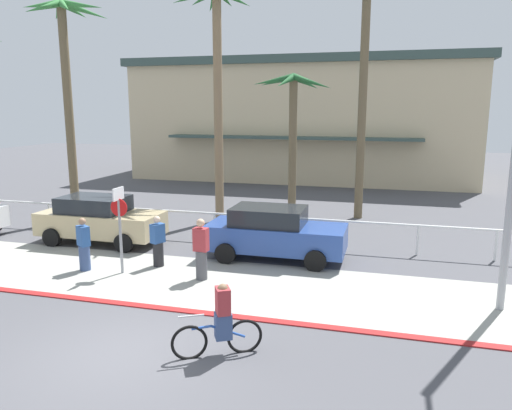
% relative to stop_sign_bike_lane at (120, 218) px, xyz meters
% --- Properties ---
extents(ground_plane, '(80.00, 80.00, 0.00)m').
position_rel_stop_sign_bike_lane_xyz_m(ground_plane, '(2.53, 5.73, -1.68)').
color(ground_plane, '#4C4C51').
extents(sidewalk_strip, '(44.00, 4.00, 0.02)m').
position_rel_stop_sign_bike_lane_xyz_m(sidewalk_strip, '(2.53, -0.07, -1.67)').
color(sidewalk_strip, '#9E9E93').
rests_on(sidewalk_strip, ground).
extents(curb_paint, '(44.00, 0.24, 0.03)m').
position_rel_stop_sign_bike_lane_xyz_m(curb_paint, '(2.53, -2.07, -1.66)').
color(curb_paint, maroon).
rests_on(curb_paint, ground).
extents(building_backdrop, '(22.73, 12.27, 7.94)m').
position_rel_stop_sign_bike_lane_xyz_m(building_backdrop, '(1.48, 23.15, 2.31)').
color(building_backdrop, beige).
rests_on(building_backdrop, ground).
extents(rail_fence, '(21.39, 0.08, 1.04)m').
position_rel_stop_sign_bike_lane_xyz_m(rail_fence, '(2.53, 4.23, -0.84)').
color(rail_fence, white).
rests_on(rail_fence, ground).
extents(stop_sign_bike_lane, '(0.52, 0.56, 2.56)m').
position_rel_stop_sign_bike_lane_xyz_m(stop_sign_bike_lane, '(0.00, 0.00, 0.00)').
color(stop_sign_bike_lane, gray).
rests_on(stop_sign_bike_lane, ground).
extents(palm_tree_1, '(3.65, 3.08, 9.05)m').
position_rel_stop_sign_bike_lane_xyz_m(palm_tree_1, '(-5.55, 5.77, 5.09)').
color(palm_tree_1, brown).
rests_on(palm_tree_1, ground).
extents(palm_tree_2, '(3.36, 3.12, 9.50)m').
position_rel_stop_sign_bike_lane_xyz_m(palm_tree_2, '(0.46, 7.27, 5.39)').
color(palm_tree_2, '#846B4C').
rests_on(palm_tree_2, ground).
extents(palm_tree_3, '(3.45, 3.02, 6.27)m').
position_rel_stop_sign_bike_lane_xyz_m(palm_tree_3, '(3.15, 9.44, 3.09)').
color(palm_tree_3, brown).
rests_on(palm_tree_3, ground).
extents(palm_tree_4, '(2.57, 3.39, 10.10)m').
position_rel_stop_sign_bike_lane_xyz_m(palm_tree_4, '(6.19, 9.43, 5.37)').
color(palm_tree_4, brown).
rests_on(palm_tree_4, ground).
extents(car_tan_1, '(4.40, 2.02, 1.69)m').
position_rel_stop_sign_bike_lane_xyz_m(car_tan_1, '(-2.51, 2.80, -0.81)').
color(car_tan_1, tan).
rests_on(car_tan_1, ground).
extents(car_blue_2, '(4.40, 2.02, 1.69)m').
position_rel_stop_sign_bike_lane_xyz_m(car_blue_2, '(3.99, 2.58, -0.81)').
color(car_blue_2, '#284793').
rests_on(car_blue_2, ground).
extents(cyclist_blue_0, '(1.61, 0.95, 1.50)m').
position_rel_stop_sign_bike_lane_xyz_m(cyclist_blue_0, '(4.43, -3.84, -0.98)').
color(cyclist_blue_0, black).
rests_on(cyclist_blue_0, ground).
extents(pedestrian_0, '(0.42, 0.34, 1.77)m').
position_rel_stop_sign_bike_lane_xyz_m(pedestrian_0, '(2.46, 0.10, -0.85)').
color(pedestrian_0, '#4C4C51').
rests_on(pedestrian_0, ground).
extents(pedestrian_1, '(0.48, 0.44, 1.62)m').
position_rel_stop_sign_bike_lane_xyz_m(pedestrian_1, '(-1.20, -0.07, -0.93)').
color(pedestrian_1, '#384C7A').
rests_on(pedestrian_1, ground).
extents(pedestrian_2, '(0.43, 0.47, 1.58)m').
position_rel_stop_sign_bike_lane_xyz_m(pedestrian_2, '(0.74, 0.87, -0.95)').
color(pedestrian_2, '#232326').
rests_on(pedestrian_2, ground).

